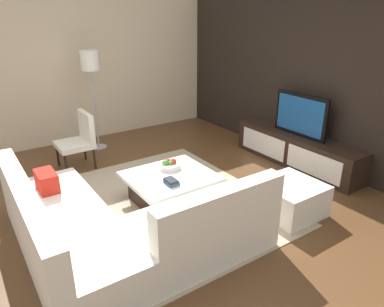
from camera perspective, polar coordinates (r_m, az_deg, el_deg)
name	(u,v)px	position (r m, az deg, el deg)	size (l,w,h in m)	color
ground_plane	(168,207)	(4.60, -3.83, -8.51)	(14.00, 14.00, 0.00)	brown
feature_wall_back	(318,76)	(5.87, 19.59, 11.67)	(6.40, 0.12, 2.80)	black
side_wall_left	(87,64)	(7.04, -16.45, 13.57)	(0.12, 5.20, 2.80)	beige
area_rug	(164,203)	(4.67, -4.47, -7.94)	(2.99, 2.51, 0.01)	tan
media_console	(296,150)	(5.93, 16.42, 0.55)	(2.22, 0.49, 0.50)	black
television	(301,115)	(5.76, 17.04, 5.92)	(0.96, 0.06, 0.66)	black
sectional_couch	(116,228)	(3.74, -12.06, -11.67)	(2.30, 2.27, 0.84)	white
coffee_table	(171,188)	(4.62, -3.46, -5.49)	(0.96, 1.07, 0.38)	black
accent_chair_near	(80,137)	(5.83, -17.59, 2.54)	(0.54, 0.52, 0.87)	black
floor_lamp	(91,67)	(6.35, -15.94, 13.21)	(0.32, 0.32, 1.71)	#A5A5AA
ottoman	(290,198)	(4.53, 15.40, -6.94)	(0.70, 0.70, 0.40)	white
fruit_bowl	(170,165)	(4.71, -3.62, -1.85)	(0.28, 0.28, 0.13)	silver
book_stack	(171,182)	(4.30, -3.34, -4.54)	(0.18, 0.13, 0.07)	#2D516B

